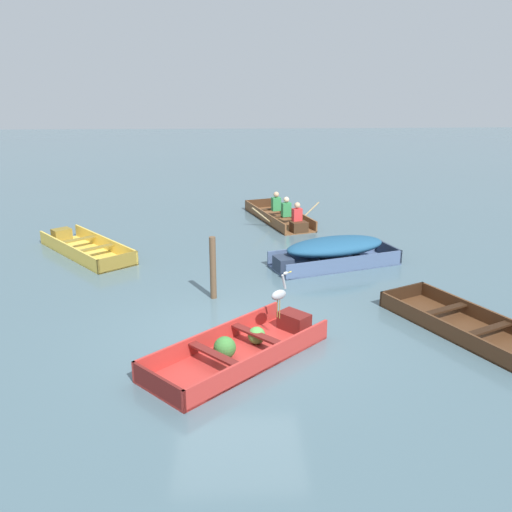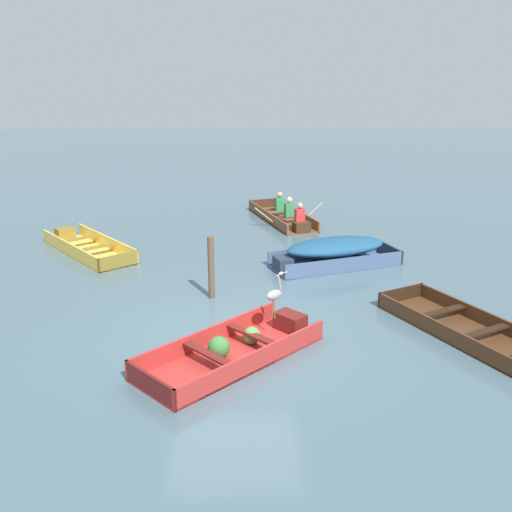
{
  "view_description": "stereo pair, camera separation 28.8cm",
  "coord_description": "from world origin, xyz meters",
  "px_view_note": "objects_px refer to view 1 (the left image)",
  "views": [
    {
      "loc": [
        -0.1,
        -9.45,
        4.62
      ],
      "look_at": [
        0.5,
        3.69,
        0.35
      ],
      "focal_mm": 40.0,
      "sensor_mm": 36.0,
      "label": 1
    },
    {
      "loc": [
        0.19,
        -9.46,
        4.62
      ],
      "look_at": [
        0.5,
        3.69,
        0.35
      ],
      "focal_mm": 40.0,
      "sensor_mm": 36.0,
      "label": 2
    }
  ],
  "objects_px": {
    "dinghy_red_foreground": "(242,348)",
    "mooring_post": "(213,268)",
    "skiff_yellow_far_moored": "(84,248)",
    "skiff_slate_blue_near_moored": "(334,250)",
    "skiff_dark_varnish_mid_moored": "(471,329)",
    "heron_on_dinghy": "(279,293)",
    "rowboat_wooden_brown_with_crew": "(281,216)"
  },
  "relations": [
    {
      "from": "mooring_post",
      "to": "skiff_yellow_far_moored",
      "type": "bearing_deg",
      "value": 136.33
    },
    {
      "from": "skiff_slate_blue_near_moored",
      "to": "heron_on_dinghy",
      "type": "distance_m",
      "value": 4.4
    },
    {
      "from": "skiff_yellow_far_moored",
      "to": "skiff_slate_blue_near_moored",
      "type": "bearing_deg",
      "value": -11.88
    },
    {
      "from": "skiff_slate_blue_near_moored",
      "to": "rowboat_wooden_brown_with_crew",
      "type": "distance_m",
      "value": 4.47
    },
    {
      "from": "dinghy_red_foreground",
      "to": "skiff_slate_blue_near_moored",
      "type": "xyz_separation_m",
      "value": [
        2.38,
        4.65,
        0.28
      ]
    },
    {
      "from": "dinghy_red_foreground",
      "to": "mooring_post",
      "type": "xyz_separation_m",
      "value": [
        -0.56,
        2.62,
        0.54
      ]
    },
    {
      "from": "mooring_post",
      "to": "skiff_dark_varnish_mid_moored",
      "type": "bearing_deg",
      "value": -22.25
    },
    {
      "from": "rowboat_wooden_brown_with_crew",
      "to": "heron_on_dinghy",
      "type": "distance_m",
      "value": 8.47
    },
    {
      "from": "heron_on_dinghy",
      "to": "rowboat_wooden_brown_with_crew",
      "type": "bearing_deg",
      "value": 84.7
    },
    {
      "from": "dinghy_red_foreground",
      "to": "skiff_yellow_far_moored",
      "type": "xyz_separation_m",
      "value": [
        -4.1,
        6.01,
        -0.01
      ]
    },
    {
      "from": "mooring_post",
      "to": "dinghy_red_foreground",
      "type": "bearing_deg",
      "value": -78.0
    },
    {
      "from": "skiff_dark_varnish_mid_moored",
      "to": "skiff_yellow_far_moored",
      "type": "relative_size",
      "value": 1.05
    },
    {
      "from": "dinghy_red_foreground",
      "to": "skiff_yellow_far_moored",
      "type": "bearing_deg",
      "value": 124.32
    },
    {
      "from": "skiff_slate_blue_near_moored",
      "to": "skiff_dark_varnish_mid_moored",
      "type": "height_order",
      "value": "skiff_slate_blue_near_moored"
    },
    {
      "from": "rowboat_wooden_brown_with_crew",
      "to": "skiff_slate_blue_near_moored",
      "type": "bearing_deg",
      "value": -78.07
    },
    {
      "from": "skiff_slate_blue_near_moored",
      "to": "skiff_dark_varnish_mid_moored",
      "type": "distance_m",
      "value": 4.41
    },
    {
      "from": "skiff_slate_blue_near_moored",
      "to": "skiff_yellow_far_moored",
      "type": "height_order",
      "value": "skiff_slate_blue_near_moored"
    },
    {
      "from": "skiff_yellow_far_moored",
      "to": "heron_on_dinghy",
      "type": "relative_size",
      "value": 4.02
    },
    {
      "from": "skiff_slate_blue_near_moored",
      "to": "rowboat_wooden_brown_with_crew",
      "type": "bearing_deg",
      "value": 101.93
    },
    {
      "from": "rowboat_wooden_brown_with_crew",
      "to": "skiff_yellow_far_moored",
      "type": "bearing_deg",
      "value": -151.58
    },
    {
      "from": "heron_on_dinghy",
      "to": "skiff_slate_blue_near_moored",
      "type": "bearing_deg",
      "value": 67.11
    },
    {
      "from": "skiff_dark_varnish_mid_moored",
      "to": "rowboat_wooden_brown_with_crew",
      "type": "distance_m",
      "value": 8.81
    },
    {
      "from": "heron_on_dinghy",
      "to": "mooring_post",
      "type": "xyz_separation_m",
      "value": [
        -1.23,
        2.01,
        -0.2
      ]
    },
    {
      "from": "dinghy_red_foreground",
      "to": "mooring_post",
      "type": "distance_m",
      "value": 2.74
    },
    {
      "from": "skiff_dark_varnish_mid_moored",
      "to": "rowboat_wooden_brown_with_crew",
      "type": "xyz_separation_m",
      "value": [
        -2.78,
        8.35,
        0.1
      ]
    },
    {
      "from": "skiff_dark_varnish_mid_moored",
      "to": "heron_on_dinghy",
      "type": "bearing_deg",
      "value": -179.2
    },
    {
      "from": "dinghy_red_foreground",
      "to": "rowboat_wooden_brown_with_crew",
      "type": "xyz_separation_m",
      "value": [
        1.45,
        9.02,
        0.06
      ]
    },
    {
      "from": "dinghy_red_foreground",
      "to": "mooring_post",
      "type": "bearing_deg",
      "value": 102.0
    },
    {
      "from": "skiff_yellow_far_moored",
      "to": "mooring_post",
      "type": "distance_m",
      "value": 4.93
    },
    {
      "from": "skiff_dark_varnish_mid_moored",
      "to": "heron_on_dinghy",
      "type": "height_order",
      "value": "heron_on_dinghy"
    },
    {
      "from": "skiff_slate_blue_near_moored",
      "to": "dinghy_red_foreground",
      "type": "bearing_deg",
      "value": -117.09
    },
    {
      "from": "heron_on_dinghy",
      "to": "dinghy_red_foreground",
      "type": "bearing_deg",
      "value": -137.68
    }
  ]
}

